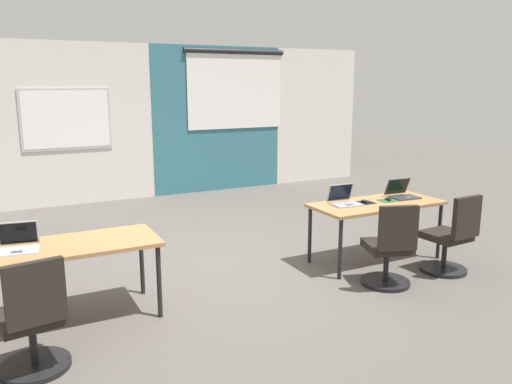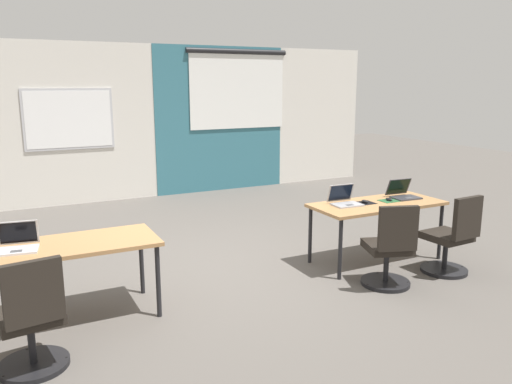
% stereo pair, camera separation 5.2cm
% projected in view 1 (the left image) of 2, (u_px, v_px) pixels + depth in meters
% --- Properties ---
extents(ground_plane, '(24.00, 24.00, 0.00)m').
position_uv_depth(ground_plane, '(222.00, 268.00, 5.93)').
color(ground_plane, '#56514C').
extents(back_wall_assembly, '(10.00, 0.27, 2.80)m').
position_uv_depth(back_wall_assembly, '(131.00, 122.00, 9.30)').
color(back_wall_assembly, silver).
rests_on(back_wall_assembly, ground).
extents(desk_near_left, '(1.60, 0.70, 0.72)m').
position_uv_depth(desk_near_left, '(66.00, 251.00, 4.49)').
color(desk_near_left, '#A37547').
rests_on(desk_near_left, ground).
extents(desk_near_right, '(1.60, 0.70, 0.72)m').
position_uv_depth(desk_near_right, '(377.00, 207.00, 6.06)').
color(desk_near_right, '#A37547').
rests_on(desk_near_right, ground).
extents(laptop_near_left_end, '(0.37, 0.33, 0.23)m').
position_uv_depth(laptop_near_left_end, '(18.00, 245.00, 4.31)').
color(laptop_near_left_end, silver).
rests_on(laptop_near_left_end, desk_near_left).
extents(chair_near_left_end, '(0.52, 0.57, 0.92)m').
position_uv_depth(chair_near_left_end, '(33.00, 326.00, 3.71)').
color(chair_near_left_end, black).
rests_on(chair_near_left_end, ground).
extents(laptop_near_right_end, '(0.35, 0.34, 0.22)m').
position_uv_depth(laptop_near_right_end, '(402.00, 194.00, 6.31)').
color(laptop_near_right_end, '#333338').
rests_on(laptop_near_right_end, desk_near_right).
extents(mousepad_near_right_end, '(0.22, 0.19, 0.00)m').
position_uv_depth(mousepad_near_right_end, '(388.00, 200.00, 6.14)').
color(mousepad_near_right_end, '#23512D').
rests_on(mousepad_near_right_end, desk_near_right).
extents(mouse_near_right_end, '(0.06, 0.10, 0.03)m').
position_uv_depth(mouse_near_right_end, '(388.00, 199.00, 6.14)').
color(mouse_near_right_end, black).
rests_on(mouse_near_right_end, mousepad_near_right_end).
extents(chair_near_right_end, '(0.52, 0.55, 0.92)m').
position_uv_depth(chair_near_right_end, '(451.00, 241.00, 5.70)').
color(chair_near_right_end, black).
rests_on(chair_near_right_end, ground).
extents(laptop_near_right_inner, '(0.34, 0.32, 0.23)m').
position_uv_depth(laptop_near_right_inner, '(344.00, 200.00, 5.94)').
color(laptop_near_right_inner, '#9E9EA3').
rests_on(laptop_near_right_inner, desk_near_right).
extents(mousepad_near_right_inner, '(0.22, 0.19, 0.00)m').
position_uv_depth(mousepad_near_right_inner, '(364.00, 203.00, 6.02)').
color(mousepad_near_right_inner, black).
rests_on(mousepad_near_right_inner, desk_near_right).
extents(mouse_near_right_inner, '(0.06, 0.10, 0.03)m').
position_uv_depth(mouse_near_right_inner, '(364.00, 201.00, 6.02)').
color(mouse_near_right_inner, black).
rests_on(mouse_near_right_inner, mousepad_near_right_inner).
extents(chair_near_right_inner, '(0.56, 0.61, 0.92)m').
position_uv_depth(chair_near_right_inner, '(390.00, 252.00, 5.32)').
color(chair_near_right_inner, black).
rests_on(chair_near_right_inner, ground).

